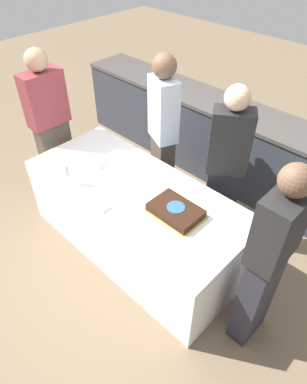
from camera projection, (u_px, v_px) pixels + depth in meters
ground_plane at (137, 243)px, 3.46m from camera, size 14.00×14.00×0.00m
back_counter at (231, 145)px, 3.99m from camera, size 4.40×0.58×0.92m
dining_table at (136, 218)px, 3.22m from camera, size 2.10×0.93×0.73m
cake at (176, 210)px, 2.72m from camera, size 0.45×0.32×0.07m
plate_stack at (94, 162)px, 3.22m from camera, size 0.20×0.20×0.07m
wine_glass at (68, 170)px, 2.95m from camera, size 0.07×0.07×0.20m
side_plate_near_cake at (199, 196)px, 2.90m from camera, size 0.19×0.19×0.00m
utensil_pile at (102, 205)px, 2.80m from camera, size 0.15×0.10×0.02m
person_cutting_cake at (226, 167)px, 3.03m from camera, size 0.40×0.36×1.60m
person_seated_left at (50, 125)px, 3.57m from camera, size 0.22×0.41×1.63m
person_seated_right at (267, 263)px, 2.23m from camera, size 0.20×0.37×1.63m
person_standing_back at (163, 132)px, 3.41m from camera, size 0.37×0.31×1.65m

